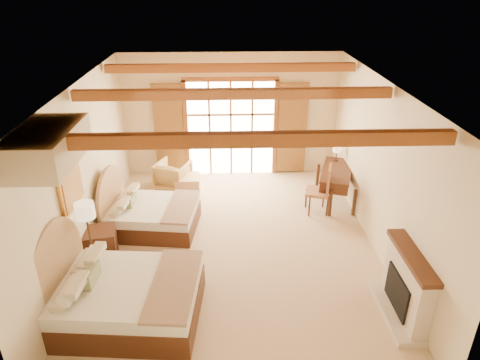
{
  "coord_description": "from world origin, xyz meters",
  "views": [
    {
      "loc": [
        -0.16,
        -7.12,
        4.92
      ],
      "look_at": [
        0.12,
        0.2,
        1.36
      ],
      "focal_mm": 32.0,
      "sensor_mm": 36.0,
      "label": 1
    }
  ],
  "objects_px": {
    "bed_far": "(146,213)",
    "desk": "(335,184)",
    "armchair": "(173,175)",
    "nightstand": "(101,246)",
    "bed_near": "(117,295)"
  },
  "relations": [
    {
      "from": "bed_far",
      "to": "desk",
      "type": "xyz_separation_m",
      "value": [
        4.27,
        1.08,
        0.07
      ]
    },
    {
      "from": "bed_far",
      "to": "armchair",
      "type": "bearing_deg",
      "value": 85.87
    },
    {
      "from": "bed_far",
      "to": "armchair",
      "type": "xyz_separation_m",
      "value": [
        0.37,
        1.88,
        -0.01
      ]
    },
    {
      "from": "nightstand",
      "to": "desk",
      "type": "height_order",
      "value": "desk"
    },
    {
      "from": "nightstand",
      "to": "armchair",
      "type": "distance_m",
      "value": 3.16
    },
    {
      "from": "bed_far",
      "to": "nightstand",
      "type": "height_order",
      "value": "bed_far"
    },
    {
      "from": "bed_far",
      "to": "desk",
      "type": "height_order",
      "value": "bed_far"
    },
    {
      "from": "bed_near",
      "to": "armchair",
      "type": "distance_m",
      "value": 4.51
    },
    {
      "from": "bed_near",
      "to": "nightstand",
      "type": "bearing_deg",
      "value": 117.67
    },
    {
      "from": "nightstand",
      "to": "desk",
      "type": "distance_m",
      "value": 5.39
    },
    {
      "from": "bed_far",
      "to": "nightstand",
      "type": "distance_m",
      "value": 1.29
    },
    {
      "from": "bed_near",
      "to": "desk",
      "type": "height_order",
      "value": "bed_near"
    },
    {
      "from": "bed_near",
      "to": "nightstand",
      "type": "distance_m",
      "value": 1.63
    },
    {
      "from": "armchair",
      "to": "desk",
      "type": "height_order",
      "value": "desk"
    },
    {
      "from": "nightstand",
      "to": "armchair",
      "type": "relative_size",
      "value": 0.84
    }
  ]
}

